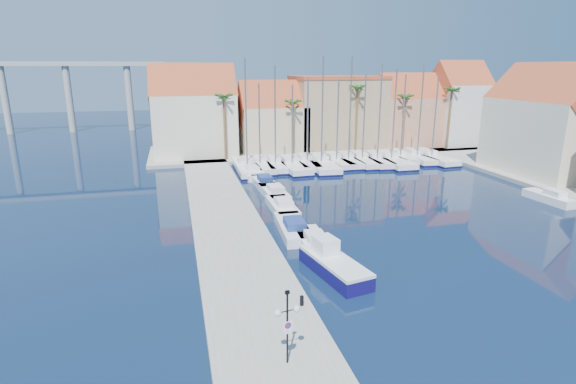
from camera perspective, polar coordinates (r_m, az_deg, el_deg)
name	(u,v)px	position (r m, az deg, el deg)	size (l,w,h in m)	color
ground	(405,296)	(28.82, 14.59, -12.66)	(260.00, 260.00, 0.00)	black
quay_west	(229,229)	(38.09, -7.47, -4.73)	(6.00, 77.00, 0.50)	gray
shore_north	(319,149)	(74.84, 3.91, 5.46)	(54.00, 16.00, 0.50)	gray
lamp_post	(287,316)	(20.42, -0.08, -15.47)	(1.22, 0.46, 3.61)	black
bollard	(302,301)	(25.86, 1.76, -13.63)	(0.22, 0.22, 0.56)	black
fishing_boat	(333,264)	(30.49, 5.75, -9.04)	(3.31, 6.60, 2.21)	#130D50
motorboat_west_0	(314,242)	(34.48, 3.29, -6.39)	(2.28, 6.24, 1.40)	white
motorboat_west_1	(293,228)	(37.44, 0.65, -4.54)	(2.67, 7.04, 1.40)	white
motorboat_west_2	(282,206)	(42.98, -0.72, -1.85)	(2.08, 6.46, 1.40)	white
motorboat_west_3	(274,192)	(47.82, -1.76, -0.04)	(2.36, 6.59, 1.40)	white
motorboat_west_4	(264,182)	(52.19, -3.08, 1.29)	(2.22, 6.38, 1.40)	white
motorboat_west_5	(251,172)	(57.23, -4.70, 2.54)	(2.56, 6.87, 1.40)	white
motorboat_west_6	(245,164)	(62.04, -5.42, 3.55)	(2.29, 6.23, 1.40)	white
motorboat_east_1	(550,197)	(53.26, 30.35, -0.59)	(2.11, 5.60, 1.40)	white
sailboat_0	(247,167)	(59.89, -5.27, 3.20)	(3.11, 11.12, 14.50)	white
sailboat_1	(259,165)	(60.89, -3.68, 3.42)	(2.85, 9.94, 11.35)	white
sailboat_2	(275,165)	(60.94, -1.66, 3.51)	(2.99, 8.86, 13.56)	white
sailboat_3	(291,165)	(60.85, 0.36, 3.43)	(3.39, 10.92, 11.20)	white
sailboat_4	(306,163)	(62.33, 2.34, 3.74)	(3.32, 9.77, 12.16)	white
sailboat_5	(320,163)	(62.12, 4.09, 3.67)	(4.06, 12.10, 14.76)	white
sailboat_6	(335,161)	(63.76, 5.96, 3.93)	(3.20, 9.58, 11.79)	white
sailboat_7	(347,160)	(64.32, 7.53, 4.03)	(2.89, 9.30, 14.82)	white
sailboat_8	(361,160)	(65.07, 9.21, 4.05)	(2.77, 10.13, 12.48)	white
sailboat_9	(376,160)	(65.30, 11.09, 4.03)	(3.25, 9.80, 13.80)	white
sailboat_10	(389,160)	(66.04, 12.74, 4.03)	(3.35, 11.75, 13.09)	white
sailboat_11	(399,157)	(68.11, 13.88, 4.34)	(2.46, 8.24, 12.39)	white
sailboat_12	(415,157)	(68.91, 15.85, 4.32)	(2.89, 9.68, 13.65)	white
sailboat_13	(429,157)	(69.29, 17.45, 4.22)	(3.73, 11.13, 12.22)	white
building_0	(194,115)	(69.44, -11.86, 9.61)	(12.30, 9.00, 13.50)	beige
building_1	(272,121)	(71.08, -1.99, 9.06)	(10.30, 8.00, 11.00)	beige
building_2	(337,112)	(75.00, 6.21, 10.06)	(14.20, 10.20, 11.50)	tan
building_3	(406,113)	(79.09, 14.76, 9.64)	(10.30, 8.00, 12.00)	tan
building_4	(457,106)	(82.86, 20.71, 10.18)	(8.30, 8.00, 14.00)	silver
building_6	(549,125)	(64.64, 30.22, 7.41)	(9.00, 14.30, 13.50)	beige
palm_0	(224,99)	(64.55, -8.16, 11.62)	(2.60, 2.60, 10.15)	brown
palm_1	(293,104)	(66.43, 0.63, 11.07)	(2.60, 2.60, 9.15)	brown
palm_2	(358,90)	(69.52, 8.84, 12.65)	(2.60, 2.60, 11.15)	brown
palm_3	(406,99)	(73.06, 14.70, 11.36)	(2.60, 2.60, 9.65)	brown
palm_4	(452,92)	(77.15, 20.09, 11.84)	(2.60, 2.60, 10.65)	brown
viaduct	(40,83)	(107.34, -28.95, 12.05)	(48.00, 2.20, 14.45)	#9E9E99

